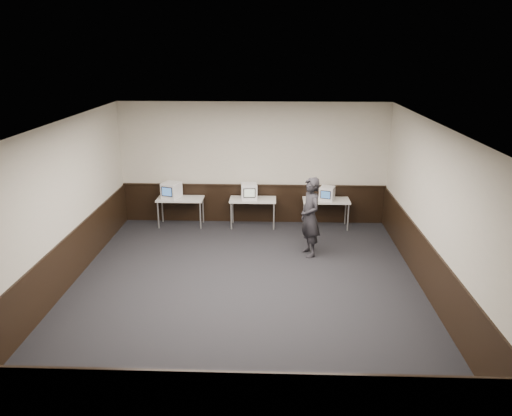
{
  "coord_description": "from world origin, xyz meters",
  "views": [
    {
      "loc": [
        0.54,
        -8.78,
        4.51
      ],
      "look_at": [
        0.16,
        1.6,
        1.15
      ],
      "focal_mm": 35.0,
      "sensor_mm": 36.0,
      "label": 1
    }
  ],
  "objects_px": {
    "emac_right": "(327,193)",
    "person": "(310,217)",
    "desk_right": "(326,202)",
    "emac_center": "(249,191)",
    "desk_center": "(253,202)",
    "desk_left": "(180,201)",
    "emac_left": "(171,190)"
  },
  "relations": [
    {
      "from": "desk_center",
      "to": "emac_center",
      "type": "distance_m",
      "value": 0.29
    },
    {
      "from": "desk_left",
      "to": "emac_left",
      "type": "bearing_deg",
      "value": -179.72
    },
    {
      "from": "emac_left",
      "to": "emac_center",
      "type": "relative_size",
      "value": 1.18
    },
    {
      "from": "desk_left",
      "to": "desk_right",
      "type": "bearing_deg",
      "value": 0.0
    },
    {
      "from": "desk_left",
      "to": "emac_right",
      "type": "height_order",
      "value": "emac_right"
    },
    {
      "from": "desk_right",
      "to": "emac_center",
      "type": "xyz_separation_m",
      "value": [
        -2.0,
        -0.01,
        0.28
      ]
    },
    {
      "from": "desk_right",
      "to": "emac_left",
      "type": "bearing_deg",
      "value": -179.98
    },
    {
      "from": "emac_center",
      "to": "desk_right",
      "type": "bearing_deg",
      "value": -5.04
    },
    {
      "from": "desk_left",
      "to": "desk_right",
      "type": "xyz_separation_m",
      "value": [
        3.8,
        0.0,
        0.0
      ]
    },
    {
      "from": "emac_center",
      "to": "emac_right",
      "type": "xyz_separation_m",
      "value": [
        2.01,
        -0.02,
        -0.03
      ]
    },
    {
      "from": "emac_right",
      "to": "person",
      "type": "relative_size",
      "value": 0.26
    },
    {
      "from": "emac_right",
      "to": "desk_left",
      "type": "bearing_deg",
      "value": -162.57
    },
    {
      "from": "desk_left",
      "to": "desk_center",
      "type": "distance_m",
      "value": 1.9
    },
    {
      "from": "desk_left",
      "to": "emac_left",
      "type": "xyz_separation_m",
      "value": [
        -0.22,
        -0.0,
        0.28
      ]
    },
    {
      "from": "emac_left",
      "to": "emac_right",
      "type": "xyz_separation_m",
      "value": [
        4.03,
        -0.03,
        -0.03
      ]
    },
    {
      "from": "desk_center",
      "to": "emac_left",
      "type": "relative_size",
      "value": 2.16
    },
    {
      "from": "desk_left",
      "to": "person",
      "type": "bearing_deg",
      "value": -29.53
    },
    {
      "from": "desk_center",
      "to": "person",
      "type": "distance_m",
      "value": 2.3
    },
    {
      "from": "desk_left",
      "to": "desk_center",
      "type": "bearing_deg",
      "value": 0.0
    },
    {
      "from": "desk_left",
      "to": "emac_left",
      "type": "relative_size",
      "value": 2.16
    },
    {
      "from": "desk_left",
      "to": "emac_center",
      "type": "relative_size",
      "value": 2.54
    },
    {
      "from": "desk_right",
      "to": "emac_center",
      "type": "height_order",
      "value": "emac_center"
    },
    {
      "from": "desk_right",
      "to": "emac_center",
      "type": "bearing_deg",
      "value": -179.62
    },
    {
      "from": "desk_right",
      "to": "person",
      "type": "distance_m",
      "value": 1.94
    },
    {
      "from": "desk_left",
      "to": "desk_right",
      "type": "relative_size",
      "value": 1.0
    },
    {
      "from": "desk_right",
      "to": "emac_left",
      "type": "xyz_separation_m",
      "value": [
        -4.02,
        -0.0,
        0.28
      ]
    },
    {
      "from": "desk_right",
      "to": "desk_left",
      "type": "bearing_deg",
      "value": 180.0
    },
    {
      "from": "desk_left",
      "to": "emac_right",
      "type": "bearing_deg",
      "value": -0.53
    },
    {
      "from": "emac_left",
      "to": "person",
      "type": "relative_size",
      "value": 0.31
    },
    {
      "from": "emac_left",
      "to": "desk_right",
      "type": "bearing_deg",
      "value": 19.93
    },
    {
      "from": "desk_left",
      "to": "person",
      "type": "distance_m",
      "value": 3.75
    },
    {
      "from": "desk_center",
      "to": "desk_right",
      "type": "xyz_separation_m",
      "value": [
        1.9,
        0.0,
        0.0
      ]
    }
  ]
}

